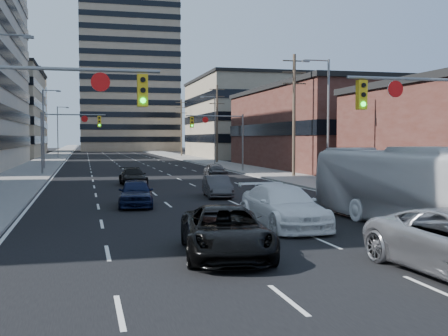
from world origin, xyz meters
name	(u,v)px	position (x,y,z in m)	size (l,w,h in m)	color
ground	(363,295)	(0.00, 0.00, 0.00)	(400.00, 400.00, 0.00)	black
road_surface	(110,152)	(0.00, 130.00, 0.01)	(18.00, 300.00, 0.02)	black
sidewalk_left	(61,152)	(-11.50, 130.00, 0.07)	(5.00, 300.00, 0.15)	slate
sidewalk_right	(156,152)	(11.50, 130.00, 0.07)	(5.00, 300.00, 0.15)	slate
storefront_right_mid	(345,130)	(24.00, 50.00, 4.50)	(20.00, 30.00, 9.00)	#472119
office_right_far	(257,119)	(25.00, 88.00, 7.00)	(22.00, 28.00, 14.00)	gray
apartment_tower	(127,48)	(6.00, 150.00, 29.00)	(26.00, 26.00, 58.00)	gray
bg_block_right	(235,129)	(32.00, 130.00, 6.00)	(22.00, 22.00, 12.00)	gray
signal_near_left	(40,114)	(-7.45, 8.00, 4.33)	(6.59, 0.33, 6.00)	slate
signal_near_right	(439,118)	(7.45, 8.00, 4.33)	(6.59, 0.33, 6.00)	slate
signal_far_left	(67,130)	(-7.68, 45.00, 4.30)	(6.09, 0.33, 6.00)	slate
signal_far_right	(221,131)	(7.68, 45.00, 4.30)	(6.09, 0.33, 6.00)	slate
utility_pole_block	(294,113)	(12.20, 36.00, 5.78)	(2.20, 0.28, 11.00)	#4C3D2D
utility_pole_midblock	(217,122)	(12.20, 66.00, 5.78)	(2.20, 0.28, 11.00)	#4C3D2D
utility_pole_distant	(181,127)	(12.20, 96.00, 5.78)	(2.20, 0.28, 11.00)	#4C3D2D
streetlight_left_mid	(45,125)	(-10.34, 55.00, 5.05)	(2.03, 0.22, 9.00)	slate
streetlight_left_far	(59,129)	(-10.34, 90.00, 5.05)	(2.03, 0.22, 9.00)	slate
streetlight_right_near	(326,116)	(10.34, 25.00, 5.05)	(2.03, 0.22, 9.00)	slate
streetlight_right_far	(214,126)	(10.34, 60.00, 5.05)	(2.03, 0.22, 9.00)	slate
black_pickup	(226,232)	(-2.00, 4.73, 0.74)	(2.47, 5.36, 1.49)	black
white_van	(283,207)	(1.54, 9.47, 0.82)	(2.31, 5.68, 1.65)	white
transit_bus	(415,188)	(6.47, 8.02, 1.60)	(2.69, 11.48, 3.20)	silver
sedan_blue	(136,193)	(-3.51, 17.59, 0.72)	(1.71, 4.25, 1.45)	black
sedan_grey_center	(217,187)	(1.60, 21.05, 0.65)	(1.38, 3.94, 1.30)	#39393B
sedan_black_far	(133,177)	(-2.54, 30.94, 0.64)	(1.81, 4.44, 1.29)	black
sedan_grey_right	(215,171)	(5.08, 36.45, 0.67)	(1.58, 3.92, 1.34)	#343437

